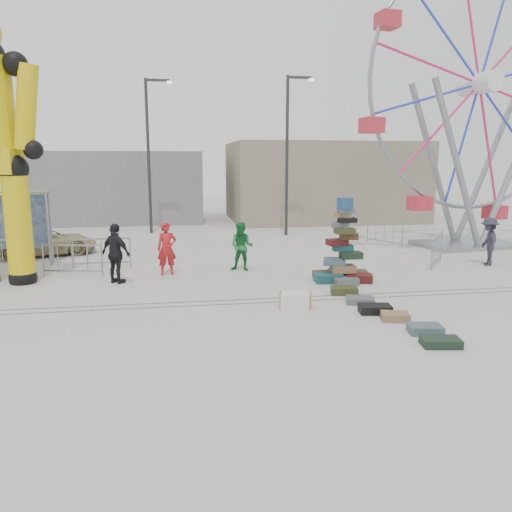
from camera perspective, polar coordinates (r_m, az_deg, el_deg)
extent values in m
plane|color=#9E9E99|center=(13.12, 3.22, -5.98)|extent=(90.00, 90.00, 0.00)
cube|color=#47443F|center=(13.69, 2.68, -5.26)|extent=(40.00, 0.04, 0.01)
cube|color=#47443F|center=(14.06, 2.34, -4.82)|extent=(40.00, 0.04, 0.01)
cube|color=gray|center=(33.74, 7.54, 8.44)|extent=(12.00, 8.00, 5.00)
cube|color=gray|center=(34.45, -14.89, 7.72)|extent=(10.00, 8.00, 4.40)
cylinder|color=#2D2D30|center=(25.92, 3.55, 11.18)|extent=(0.16, 0.16, 8.00)
cube|color=#2D2D30|center=(26.38, 5.00, 19.66)|extent=(1.20, 0.15, 0.12)
cube|color=silver|center=(26.52, 6.33, 19.37)|extent=(0.25, 0.25, 0.12)
cylinder|color=#2D2D30|center=(27.30, -12.19, 10.94)|extent=(0.16, 0.16, 8.00)
cube|color=#2D2D30|center=(27.59, -11.21, 19.11)|extent=(1.20, 0.15, 0.12)
cube|color=silver|center=(27.56, -9.88, 18.95)|extent=(0.25, 0.25, 0.12)
cube|color=#19494D|center=(16.02, 8.27, -2.48)|extent=(0.92, 0.67, 0.28)
cube|color=#4D1415|center=(16.22, 11.68, -2.47)|extent=(0.94, 0.77, 0.26)
cube|color=#482B17|center=(16.55, 7.96, -2.13)|extent=(0.80, 0.57, 0.24)
cube|color=#393E1F|center=(16.74, 11.26, -2.05)|extent=(0.88, 0.69, 0.26)
cube|color=#5A5D62|center=(15.81, 10.21, -2.84)|extent=(0.75, 0.51, 0.22)
cube|color=black|center=(16.85, 9.48, -1.95)|extent=(0.81, 0.65, 0.24)
cube|color=#8E6C48|center=(16.21, 9.90, -1.43)|extent=(0.79, 0.56, 0.24)
cube|color=#485D67|center=(16.15, 8.96, -0.63)|extent=(0.81, 0.68, 0.22)
cube|color=#192E1E|center=(16.16, 10.80, 0.10)|extent=(0.68, 0.47, 0.22)
cube|color=#19494D|center=(16.25, 9.87, 0.94)|extent=(0.72, 0.55, 0.20)
cube|color=#4D1415|center=(16.13, 9.24, 1.59)|extent=(0.67, 0.50, 0.20)
cube|color=#482B17|center=(16.12, 10.55, 2.24)|extent=(0.69, 0.57, 0.20)
cube|color=#393E1F|center=(15.95, 10.08, 2.84)|extent=(0.62, 0.43, 0.17)
cube|color=#5A5D62|center=(16.05, 9.62, 3.53)|extent=(0.66, 0.56, 0.17)
cube|color=black|center=(15.98, 10.39, 4.06)|extent=(0.54, 0.37, 0.15)
cube|color=#8E6C48|center=(15.99, 9.87, 4.63)|extent=(0.59, 0.46, 0.15)
cube|color=#485D67|center=(15.91, 10.26, 5.10)|extent=(0.51, 0.34, 0.13)
cylinder|color=navy|center=(15.91, 10.15, 5.97)|extent=(0.52, 0.52, 0.35)
sphere|color=black|center=(17.38, -25.07, -2.27)|extent=(0.85, 0.85, 0.85)
cylinder|color=#DBC30B|center=(17.12, -25.50, 3.01)|extent=(0.78, 0.78, 3.56)
sphere|color=black|center=(17.01, -25.98, 8.96)|extent=(0.89, 0.89, 0.89)
sphere|color=black|center=(17.08, -25.81, 19.15)|extent=(0.71, 0.71, 0.71)
cylinder|color=#DBC30B|center=(16.82, -24.78, 15.15)|extent=(1.02, 0.77, 2.51)
sphere|color=black|center=(16.69, -24.10, 11.01)|extent=(0.58, 0.58, 0.58)
cube|color=gray|center=(24.62, 22.94, 1.25)|extent=(4.74, 3.22, 0.18)
cylinder|color=gray|center=(22.83, 22.10, 9.35)|extent=(3.08, 0.67, 7.17)
cylinder|color=gray|center=(24.09, 19.70, 9.53)|extent=(3.08, 0.67, 7.17)
cylinder|color=gray|center=(25.88, 24.80, 9.21)|extent=(3.08, 0.67, 7.17)
cylinder|color=white|center=(24.57, 24.17, 17.53)|extent=(1.14, 2.05, 0.88)
torus|color=gray|center=(24.57, 24.17, 17.53)|extent=(10.71, 1.62, 10.79)
cube|color=#B82735|center=(24.47, 23.15, 4.11)|extent=(0.90, 0.90, 0.62)
cylinder|color=gray|center=(19.99, -22.53, 2.93)|extent=(0.09, 0.09, 2.69)
cube|color=navy|center=(20.11, -25.12, 3.55)|extent=(1.70, 0.17, 1.97)
cube|color=silver|center=(13.18, 4.52, -5.06)|extent=(0.92, 0.69, 0.38)
cube|color=#393E1F|center=(14.65, 10.05, -3.91)|extent=(0.84, 0.61, 0.22)
cube|color=#5A5D62|center=(13.82, 11.81, -4.97)|extent=(0.85, 0.72, 0.17)
cube|color=black|center=(13.02, 13.45, -5.91)|extent=(0.86, 0.61, 0.21)
cube|color=#8E6C48|center=(12.58, 15.61, -6.67)|extent=(0.77, 0.66, 0.19)
cube|color=#485D67|center=(11.84, 18.77, -7.92)|extent=(0.80, 0.62, 0.19)
cube|color=#192E1E|center=(11.16, 20.36, -9.21)|extent=(0.85, 0.61, 0.18)
imported|color=#B4191E|center=(17.01, -10.15, 0.82)|extent=(0.70, 0.51, 1.79)
imported|color=#1A6B2F|center=(17.44, -1.64, 1.10)|extent=(1.02, 0.92, 1.72)
imported|color=black|center=(16.17, -15.71, 0.26)|extent=(1.15, 1.06, 1.89)
imported|color=#262531|center=(20.27, 25.05, 1.53)|extent=(1.00, 1.30, 1.78)
imported|color=tan|center=(22.20, -22.87, 1.51)|extent=(4.27, 2.78, 1.09)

